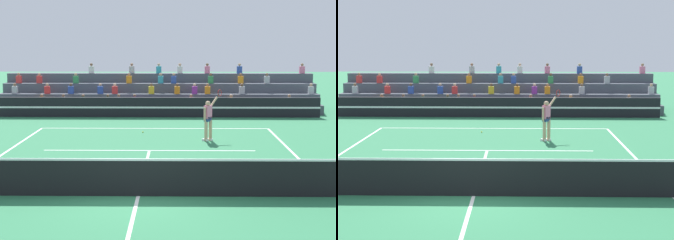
# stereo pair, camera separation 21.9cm
# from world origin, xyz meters

# --- Properties ---
(ground_plane) EXTENTS (120.00, 120.00, 0.00)m
(ground_plane) POSITION_xyz_m (0.00, 0.00, 0.00)
(ground_plane) COLOR #2D7A4C
(court_lines) EXTENTS (11.10, 23.90, 0.01)m
(court_lines) POSITION_xyz_m (0.00, 0.00, 0.00)
(court_lines) COLOR white
(court_lines) RESTS_ON ground
(tennis_net) EXTENTS (12.00, 0.10, 1.10)m
(tennis_net) POSITION_xyz_m (0.00, 0.00, 0.54)
(tennis_net) COLOR black
(tennis_net) RESTS_ON ground
(sponsor_banner_wall) EXTENTS (18.00, 0.26, 1.10)m
(sponsor_banner_wall) POSITION_xyz_m (0.00, 15.94, 0.55)
(sponsor_banner_wall) COLOR black
(sponsor_banner_wall) RESTS_ON ground
(bleacher_stand) EXTENTS (18.90, 3.80, 2.83)m
(bleacher_stand) POSITION_xyz_m (-0.00, 19.10, 0.84)
(bleacher_stand) COLOR #4C515B
(bleacher_stand) RESTS_ON ground
(tennis_player) EXTENTS (0.93, 1.17, 2.20)m
(tennis_player) POSITION_xyz_m (2.41, 8.61, 0.98)
(tennis_player) COLOR tan
(tennis_player) RESTS_ON ground
(tennis_ball) EXTENTS (0.07, 0.07, 0.07)m
(tennis_ball) POSITION_xyz_m (-0.50, 10.62, 0.03)
(tennis_ball) COLOR #C6DB33
(tennis_ball) RESTS_ON ground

